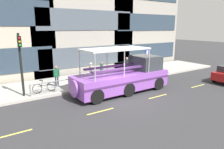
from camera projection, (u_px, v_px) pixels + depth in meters
name	position (u px, v px, depth m)	size (l,w,h in m)	color
ground_plane	(122.00, 98.00, 14.40)	(120.00, 120.00, 0.00)	#333335
sidewalk	(85.00, 80.00, 18.90)	(32.00, 4.80, 0.18)	#A8A59E
curb_edge	(99.00, 87.00, 16.89)	(32.00, 0.18, 0.18)	#B2ADA3
lane_centreline	(132.00, 103.00, 13.50)	(25.80, 0.12, 0.01)	#DBD64C
curb_guardrail	(105.00, 77.00, 17.43)	(12.18, 0.09, 0.86)	gray
traffic_light_pole	(21.00, 59.00, 13.81)	(0.24, 0.46, 4.30)	black
parking_sign	(147.00, 57.00, 20.39)	(0.60, 0.12, 2.64)	#4C4F54
leaned_bicycle	(44.00, 87.00, 15.12)	(1.74, 0.46, 0.96)	black
duck_tour_boat	(127.00, 77.00, 15.88)	(9.35, 2.58, 3.38)	purple
pedestrian_near_bow	(127.00, 64.00, 20.50)	(0.31, 0.47, 1.77)	black
pedestrian_mid_left	(102.00, 69.00, 18.50)	(0.41, 0.31, 1.62)	black
pedestrian_mid_right	(91.00, 70.00, 17.56)	(0.27, 0.50, 1.77)	#47423D
pedestrian_near_stern	(56.00, 74.00, 16.34)	(0.42, 0.33, 1.71)	#1E2338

